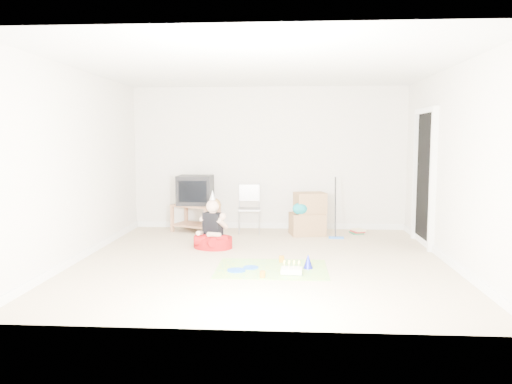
# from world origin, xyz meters

# --- Properties ---
(ground) EXTENTS (5.00, 5.00, 0.00)m
(ground) POSITION_xyz_m (0.00, 0.00, 0.00)
(ground) COLOR beige
(ground) RESTS_ON ground
(doorway_recess) EXTENTS (0.02, 0.90, 2.05)m
(doorway_recess) POSITION_xyz_m (2.48, 1.20, 1.02)
(doorway_recess) COLOR black
(doorway_recess) RESTS_ON ground
(tv_stand) EXTENTS (0.91, 0.76, 0.49)m
(tv_stand) POSITION_xyz_m (-1.29, 2.08, 0.29)
(tv_stand) COLOR #A66D4B
(tv_stand) RESTS_ON ground
(crt_tv) EXTENTS (0.61, 0.50, 0.52)m
(crt_tv) POSITION_xyz_m (-1.29, 2.08, 0.75)
(crt_tv) COLOR black
(crt_tv) RESTS_ON tv_stand
(folding_chair) EXTENTS (0.42, 0.40, 0.87)m
(folding_chair) POSITION_xyz_m (-0.32, 2.01, 0.42)
(folding_chair) COLOR #99999E
(folding_chair) RESTS_ON ground
(cardboard_boxes) EXTENTS (0.66, 0.57, 0.73)m
(cardboard_boxes) POSITION_xyz_m (0.70, 1.90, 0.35)
(cardboard_boxes) COLOR #9F764D
(cardboard_boxes) RESTS_ON ground
(floor_mop) EXTENTS (0.25, 0.34, 1.01)m
(floor_mop) POSITION_xyz_m (1.17, 1.60, 0.26)
(floor_mop) COLOR blue
(floor_mop) RESTS_ON ground
(book_pile) EXTENTS (0.25, 0.29, 0.08)m
(book_pile) POSITION_xyz_m (1.58, 2.05, 0.04)
(book_pile) COLOR #236942
(book_pile) RESTS_ON ground
(seated_woman) EXTENTS (0.82, 0.82, 0.89)m
(seated_woman) POSITION_xyz_m (-0.78, 0.76, 0.19)
(seated_woman) COLOR #AD1012
(seated_woman) RESTS_ON ground
(party_mat) EXTENTS (1.42, 1.03, 0.01)m
(party_mat) POSITION_xyz_m (0.15, -0.44, 0.00)
(party_mat) COLOR #FF357E
(party_mat) RESTS_ON ground
(birthday_cake) EXTENTS (0.27, 0.22, 0.13)m
(birthday_cake) POSITION_xyz_m (0.41, -0.66, 0.04)
(birthday_cake) COLOR white
(birthday_cake) RESTS_ON party_mat
(blue_plate_near) EXTENTS (0.26, 0.26, 0.01)m
(blue_plate_near) POSITION_xyz_m (-0.11, -0.42, 0.01)
(blue_plate_near) COLOR blue
(blue_plate_near) RESTS_ON party_mat
(blue_plate_far) EXTENTS (0.27, 0.27, 0.01)m
(blue_plate_far) POSITION_xyz_m (-0.28, -0.57, 0.01)
(blue_plate_far) COLOR blue
(blue_plate_far) RESTS_ON party_mat
(orange_cup_near) EXTENTS (0.08, 0.08, 0.08)m
(orange_cup_near) POSITION_xyz_m (0.28, -0.08, 0.05)
(orange_cup_near) COLOR orange
(orange_cup_near) RESTS_ON party_mat
(orange_cup_far) EXTENTS (0.08, 0.08, 0.08)m
(orange_cup_far) POSITION_xyz_m (0.06, -0.85, 0.04)
(orange_cup_far) COLOR orange
(orange_cup_far) RESTS_ON party_mat
(blue_party_hat) EXTENTS (0.16, 0.16, 0.18)m
(blue_party_hat) POSITION_xyz_m (0.62, -0.39, 0.10)
(blue_party_hat) COLOR #161C9F
(blue_party_hat) RESTS_ON party_mat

